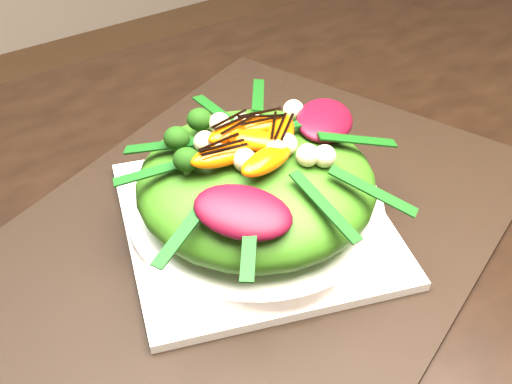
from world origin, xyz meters
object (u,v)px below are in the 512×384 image
placemat (256,227)px  salad_bowl (256,211)px  dining_table (491,177)px  lettuce_mound (256,183)px  orange_segment (226,146)px  plate_base (256,222)px

placemat → salad_bowl: salad_bowl is taller
dining_table → salad_bowl: bearing=169.7°
lettuce_mound → orange_segment: orange_segment is taller
lettuce_mound → orange_segment: (-0.02, 0.01, 0.04)m
dining_table → salad_bowl: size_ratio=6.71×
plate_base → orange_segment: orange_segment is taller
orange_segment → placemat: bearing=-28.0°
plate_base → lettuce_mound: (0.00, 0.00, 0.05)m
lettuce_mound → orange_segment: size_ratio=3.83×
salad_bowl → orange_segment: bearing=152.0°
dining_table → orange_segment: (-0.30, 0.06, 0.12)m
dining_table → placemat: dining_table is taller
placemat → lettuce_mound: size_ratio=2.42×
dining_table → plate_base: (-0.27, 0.05, 0.03)m
orange_segment → dining_table: bearing=-11.8°
dining_table → placemat: (-0.27, 0.05, 0.02)m
salad_bowl → lettuce_mound: lettuce_mound is taller
placemat → salad_bowl: 0.02m
orange_segment → plate_base: bearing=-28.0°
placemat → lettuce_mound: (0.00, -0.00, 0.05)m
salad_bowl → orange_segment: (-0.02, 0.01, 0.08)m
placemat → dining_table: bearing=-10.3°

